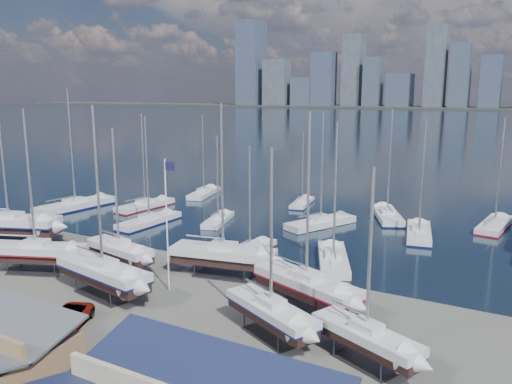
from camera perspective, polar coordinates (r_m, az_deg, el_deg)
The scene contains 27 objects.
ground at distance 45.68m, azimuth -12.55°, elevation -11.11°, with size 1400.00×1400.00×0.00m, color #605E59.
water at distance 342.97m, azimuth 24.35°, elevation 7.34°, with size 1400.00×600.00×0.40m, color #172635.
far_shore at distance 602.23m, azimuth 26.53°, elevation 8.53°, with size 1400.00×80.00×2.20m, color #2D332D.
skyline at distance 596.61m, azimuth 26.06°, elevation 12.22°, with size 639.14×43.80×107.69m.
sailboat_cradle_0 at distance 64.84m, azimuth -26.38°, elevation -3.28°, with size 12.28×7.22×18.93m.
sailboat_cradle_1 at distance 53.10m, azimuth -23.85°, elevation -6.27°, with size 10.06×6.14×15.77m.
sailboat_cradle_2 at distance 51.42m, azimuth -15.37°, elevation -6.36°, with size 8.73×3.92×13.94m.
sailboat_cradle_3 at distance 45.14m, azimuth -17.09°, elevation -8.79°, with size 10.37×4.46×16.21m.
sailboat_cradle_4 at distance 47.74m, azimuth -3.78°, elevation -7.19°, with size 10.34×4.66×16.29m.
sailboat_cradle_5 at distance 36.33m, azimuth 1.71°, elevation -13.51°, with size 8.50×5.74×13.64m.
sailboat_cradle_6 at distance 40.78m, azimuth 5.78°, elevation -10.54°, with size 10.14×5.97×15.84m.
sailboat_cradle_7 at distance 33.81m, azimuth 12.48°, elevation -15.83°, with size 7.94×5.01×12.84m.
sailboat_moored_0 at distance 79.86m, azimuth -19.92°, elevation -1.63°, with size 4.81×12.83×18.73m.
sailboat_moored_1 at distance 77.26m, azimuth -12.53°, elevation -1.64°, with size 3.79×10.24×14.96m.
sailboat_moored_2 at distance 85.26m, azimuth -5.96°, elevation -0.22°, with size 4.85×9.84×14.31m.
sailboat_moored_3 at distance 67.83m, azimuth -12.10°, elevation -3.41°, with size 3.29×10.14×14.98m.
sailboat_moored_4 at distance 67.33m, azimuth -4.33°, elevation -3.28°, with size 4.43×8.43×12.26m.
sailboat_moored_5 at distance 77.89m, azimuth 5.30°, elevation -1.31°, with size 3.55×8.18×11.84m.
sailboat_moored_6 at distance 54.48m, azimuth -0.71°, elevation -6.78°, with size 2.54×8.31×12.34m.
sailboat_moored_7 at distance 65.89m, azimuth 7.40°, elevation -3.67°, with size 6.98×10.58×15.59m.
sailboat_moored_8 at distance 71.62m, azimuth 14.74°, elevation -2.75°, with size 7.03×10.84×15.79m.
sailboat_moored_9 at distance 52.00m, azimuth 8.80°, elevation -7.79°, with size 6.53×10.27×15.07m.
sailboat_moored_10 at distance 64.02m, azimuth 18.11°, elevation -4.60°, with size 4.68×10.20×14.72m.
sailboat_moored_11 at distance 71.28m, azimuth 25.61°, elevation -3.57°, with size 4.09×10.25×14.90m.
car_c at distance 40.59m, azimuth -20.85°, elevation -13.43°, with size 2.39×5.19×1.44m, color gray.
car_d at distance 31.71m, azimuth -14.38°, elevation -20.28°, with size 2.12×5.22×1.51m, color gray.
flagpole at distance 43.49m, azimuth -10.10°, elevation -2.79°, with size 1.04×0.12×11.74m.
Camera 1 is at (28.46, -41.35, 17.14)m, focal length 35.00 mm.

